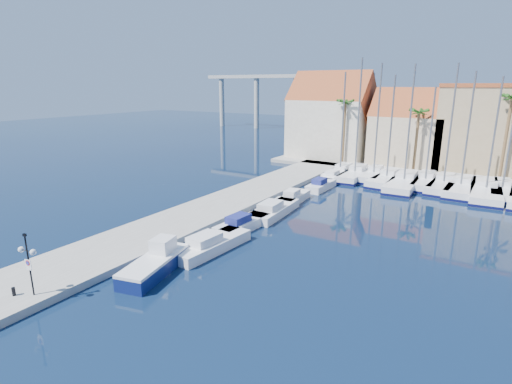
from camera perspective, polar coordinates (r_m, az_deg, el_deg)
ground at (r=23.00m, az=-11.93°, el=-16.16°), size 260.00×260.00×0.00m
quay_west at (r=37.60m, az=-7.64°, el=-2.97°), size 6.00×77.00×0.50m
shore_north at (r=63.03m, az=27.90°, el=2.74°), size 54.00×16.00×0.50m
lamp_post at (r=25.11m, az=-29.83°, el=-7.82°), size 1.23×0.47×3.65m
bollard at (r=26.41m, az=-31.32°, el=-12.05°), size 0.19×0.19×0.48m
fishing_boat at (r=27.00m, az=-14.13°, el=-9.78°), size 3.20×6.03×2.01m
motorboat_west_0 at (r=29.68m, az=-6.57°, el=-7.40°), size 2.66×6.92×1.40m
motorboat_west_1 at (r=33.64m, az=-2.00°, el=-4.56°), size 2.23×5.88×1.40m
motorboat_west_2 at (r=37.35m, az=2.48°, el=-2.55°), size 2.71×7.18×1.40m
motorboat_west_3 at (r=41.60m, az=5.38°, el=-0.75°), size 1.97×5.31×1.40m
motorboat_west_4 at (r=47.03m, az=9.25°, el=0.97°), size 1.75×5.30×1.40m
motorboat_west_5 at (r=51.62m, az=11.00°, el=2.15°), size 1.86×5.48×1.40m
motorboat_west_6 at (r=55.05m, az=12.37°, el=2.87°), size 2.05×6.23×1.40m
sailboat_0 at (r=54.17m, az=12.10°, el=2.82°), size 2.29×8.64×13.35m
sailboat_1 at (r=53.76m, az=14.10°, el=2.61°), size 2.77×9.56×14.98m
sailboat_2 at (r=53.79m, az=16.55°, el=2.48°), size 2.59×8.23×14.34m
sailboat_3 at (r=52.26m, az=18.34°, el=1.91°), size 3.21×9.62×12.94m
sailboat_4 at (r=51.21m, az=20.50°, el=1.44°), size 3.51×11.61×14.06m
sailboat_5 at (r=52.27m, az=23.09°, el=1.45°), size 2.57×8.93×11.60m
sailboat_6 at (r=51.69m, az=25.32°, el=1.09°), size 3.12×9.92×14.11m
sailboat_7 at (r=51.26m, az=27.25°, el=0.73°), size 2.86×10.32×13.22m
sailboat_8 at (r=50.92m, az=29.97°, el=0.27°), size 3.78×11.87×12.66m
sailboat_9 at (r=51.87m, az=31.67°, el=0.32°), size 2.76×8.89×12.75m
building_0 at (r=65.64m, az=10.70°, el=10.20°), size 12.30×9.00×13.50m
building_1 at (r=62.36m, az=21.03°, el=8.09°), size 10.30×8.00×11.00m
building_2 at (r=62.09m, az=31.34°, el=7.78°), size 14.20×10.20×11.50m
palm_0 at (r=59.40m, az=12.65°, el=12.08°), size 2.60×2.60×10.15m
palm_1 at (r=56.85m, az=22.25°, el=10.27°), size 2.60×2.60×9.15m
palm_2 at (r=55.86m, az=32.72°, el=10.91°), size 2.60×2.60×11.15m
viaduct at (r=109.60m, az=3.25°, el=14.23°), size 48.00×2.20×14.45m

